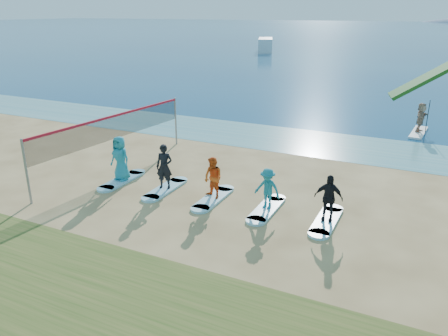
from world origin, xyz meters
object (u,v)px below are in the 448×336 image
at_px(volleyball_net, 114,128).
at_px(paddleboarder, 421,117).
at_px(paddleboard, 418,132).
at_px(surfboard_0, 122,180).
at_px(student_3, 267,189).
at_px(student_2, 213,178).
at_px(surfboard_1, 165,189).
at_px(student_4, 328,198).
at_px(surfboard_2, 213,198).
at_px(surfboard_3, 267,209).
at_px(boat_offshore_a, 265,52).
at_px(student_0, 120,158).
at_px(student_1, 164,167).
at_px(surfboard_4, 326,221).

distance_m(volleyball_net, paddleboarder, 17.36).
distance_m(paddleboard, surfboard_0, 17.44).
bearing_deg(student_3, student_2, -173.09).
bearing_deg(surfboard_0, student_2, 0.00).
bearing_deg(student_2, surfboard_1, -161.30).
bearing_deg(volleyball_net, surfboard_0, -44.40).
bearing_deg(paddleboarder, student_4, -179.13).
bearing_deg(surfboard_1, surfboard_2, 0.00).
distance_m(surfboard_3, student_3, 0.79).
distance_m(student_2, surfboard_3, 2.32).
bearing_deg(paddleboarder, student_2, 164.48).
bearing_deg(student_2, student_4, 18.70).
bearing_deg(student_2, paddleboard, 83.32).
relative_size(surfboard_1, surfboard_3, 1.00).
xyz_separation_m(surfboard_3, student_4, (2.16, 0.00, 0.86)).
bearing_deg(student_2, student_3, 18.70).
bearing_deg(surfboard_3, boat_offshore_a, 110.81).
xyz_separation_m(boat_offshore_a, student_4, (25.01, -60.11, 0.90)).
xyz_separation_m(student_0, student_4, (8.65, 0.00, -0.13)).
distance_m(paddleboard, student_1, 16.21).
distance_m(surfboard_1, student_4, 6.54).
bearing_deg(student_3, paddleboard, 79.36).
distance_m(boat_offshore_a, student_4, 65.11).
distance_m(paddleboard, student_2, 15.16).
bearing_deg(boat_offshore_a, surfboard_2, -91.09).
bearing_deg(student_0, student_3, 4.32).
xyz_separation_m(student_1, student_3, (4.33, 0.00, -0.15)).
bearing_deg(surfboard_0, volleyball_net, 135.60).
bearing_deg(student_4, surfboard_2, 174.93).
bearing_deg(paddleboarder, student_3, 172.31).
bearing_deg(student_4, volleyball_net, 167.98).
relative_size(student_0, surfboard_4, 0.85).
bearing_deg(student_0, surfboard_1, 4.32).
relative_size(student_2, surfboard_4, 0.72).
bearing_deg(surfboard_4, paddleboard, 81.01).
bearing_deg(student_2, surfboard_2, 0.00).
height_order(surfboard_0, surfboard_2, same).
bearing_deg(volleyball_net, surfboard_2, -12.23).
bearing_deg(paddleboard, surfboard_3, -103.22).
relative_size(volleyball_net, student_2, 5.73).
bearing_deg(paddleboard, student_2, -111.05).
relative_size(student_0, surfboard_2, 0.85).
bearing_deg(student_4, surfboard_3, 174.93).
bearing_deg(surfboard_3, volleyball_net, 171.13).
height_order(student_3, student_4, student_4).
bearing_deg(boat_offshore_a, student_4, -87.49).
height_order(surfboard_2, surfboard_3, same).
height_order(student_0, student_2, student_0).
bearing_deg(surfboard_2, student_2, 0.00).
height_order(paddleboard, student_2, student_2).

